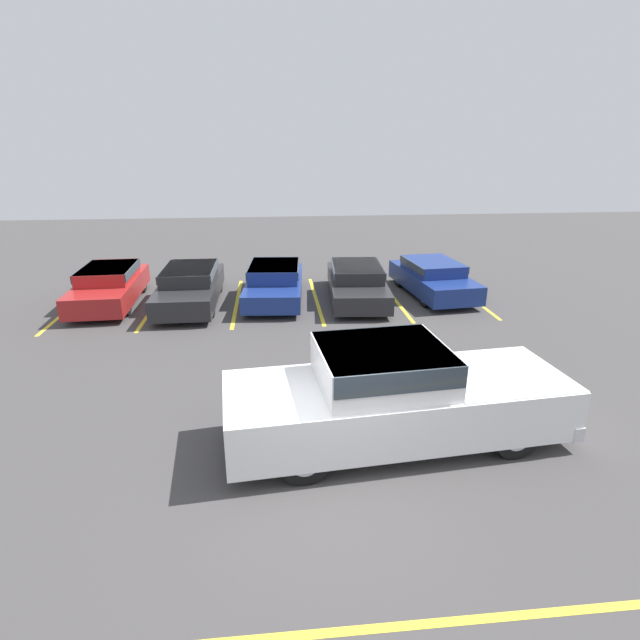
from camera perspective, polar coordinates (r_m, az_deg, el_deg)
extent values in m
plane|color=#423F3F|center=(8.61, 2.19, -17.30)|extent=(60.00, 60.00, 0.00)
cube|color=yellow|center=(18.53, -26.52, 1.39)|extent=(0.12, 5.42, 0.01)
cube|color=yellow|center=(17.73, -18.28, 1.74)|extent=(0.12, 5.42, 0.01)
cube|color=yellow|center=(17.33, -9.46, 2.08)|extent=(0.12, 5.42, 0.01)
cube|color=yellow|center=(17.35, -0.44, 2.38)|extent=(0.12, 5.42, 0.01)
cube|color=yellow|center=(17.79, 8.34, 2.61)|extent=(0.12, 5.42, 0.01)
cube|color=yellow|center=(18.62, 16.52, 2.77)|extent=(0.12, 5.42, 0.01)
cube|color=yellow|center=(6.92, 17.00, -29.93)|extent=(7.96, 0.12, 0.01)
cube|color=white|center=(9.23, 8.76, -9.54)|extent=(6.29, 2.65, 0.93)
cube|color=white|center=(8.77, 7.13, -5.18)|extent=(2.37, 2.12, 0.68)
cube|color=#2D3842|center=(8.71, 7.18, -4.26)|extent=(2.33, 2.18, 0.37)
cube|color=white|center=(9.82, 19.64, -5.92)|extent=(2.44, 2.21, 0.13)
cube|color=silver|center=(10.69, 24.12, -8.94)|extent=(0.39, 2.15, 0.28)
cylinder|color=black|center=(10.75, 16.50, -7.52)|extent=(0.84, 0.40, 0.82)
cylinder|color=#ADADB2|center=(10.75, 16.50, -7.52)|extent=(0.48, 0.39, 0.45)
cylinder|color=black|center=(9.46, 21.25, -12.08)|extent=(0.84, 0.40, 0.82)
cylinder|color=#ADADB2|center=(9.46, 21.25, -12.08)|extent=(0.48, 0.39, 0.45)
cylinder|color=black|center=(9.72, -3.48, -9.72)|extent=(0.84, 0.40, 0.82)
cylinder|color=#ADADB2|center=(9.72, -3.48, -9.72)|extent=(0.48, 0.39, 0.45)
cylinder|color=black|center=(8.28, -1.84, -15.53)|extent=(0.84, 0.40, 0.82)
cylinder|color=#ADADB2|center=(8.28, -1.84, -15.53)|extent=(0.48, 0.39, 0.45)
cube|color=maroon|center=(18.17, -22.90, 3.26)|extent=(1.97, 4.59, 0.65)
cube|color=maroon|center=(18.13, -23.06, 4.96)|extent=(1.67, 2.41, 0.43)
cube|color=#2D3842|center=(18.11, -23.10, 5.22)|extent=(1.74, 2.37, 0.26)
cylinder|color=black|center=(16.81, -21.34, 1.59)|extent=(0.24, 0.67, 0.66)
cylinder|color=#ADADB2|center=(16.81, -21.34, 1.59)|extent=(0.24, 0.37, 0.37)
cylinder|color=black|center=(17.24, -26.33, 1.31)|extent=(0.24, 0.67, 0.66)
cylinder|color=#ADADB2|center=(17.24, -26.33, 1.31)|extent=(0.24, 0.37, 0.37)
cylinder|color=black|center=(19.27, -19.69, 4.00)|extent=(0.24, 0.67, 0.66)
cylinder|color=#ADADB2|center=(19.27, -19.69, 4.00)|extent=(0.24, 0.37, 0.37)
cylinder|color=black|center=(19.65, -24.11, 3.72)|extent=(0.24, 0.67, 0.66)
cylinder|color=#ADADB2|center=(19.65, -24.11, 3.72)|extent=(0.24, 0.37, 0.37)
cube|color=#232326|center=(17.27, -14.58, 3.37)|extent=(1.82, 4.80, 0.64)
cube|color=#232326|center=(17.22, -14.69, 5.17)|extent=(1.60, 2.49, 0.43)
cube|color=#2D3842|center=(17.20, -14.71, 5.45)|extent=(1.67, 2.44, 0.26)
cylinder|color=black|center=(15.89, -12.43, 1.49)|extent=(0.22, 0.66, 0.66)
cylinder|color=#ADADB2|center=(15.89, -12.43, 1.49)|extent=(0.23, 0.36, 0.36)
cylinder|color=black|center=(16.15, -17.98, 1.28)|extent=(0.22, 0.66, 0.66)
cylinder|color=#ADADB2|center=(16.15, -17.98, 1.28)|extent=(0.23, 0.36, 0.36)
cylinder|color=black|center=(18.53, -11.52, 4.18)|extent=(0.22, 0.66, 0.66)
cylinder|color=#ADADB2|center=(18.53, -11.52, 4.18)|extent=(0.23, 0.36, 0.36)
cylinder|color=black|center=(18.77, -16.31, 3.97)|extent=(0.22, 0.66, 0.66)
cylinder|color=#ADADB2|center=(18.77, -16.31, 3.97)|extent=(0.23, 0.36, 0.36)
cube|color=navy|center=(17.28, -5.21, 3.84)|extent=(2.17, 4.59, 0.57)
cube|color=navy|center=(17.23, -5.24, 5.58)|extent=(1.79, 2.44, 0.47)
cube|color=#2D3842|center=(17.21, -5.25, 5.89)|extent=(1.86, 2.39, 0.28)
cylinder|color=black|center=(16.04, -2.61, 2.14)|extent=(0.25, 0.68, 0.67)
cylinder|color=#ADADB2|center=(16.04, -2.61, 2.14)|extent=(0.24, 0.38, 0.37)
cylinder|color=black|center=(16.16, -8.32, 2.08)|extent=(0.25, 0.68, 0.67)
cylinder|color=#ADADB2|center=(16.16, -8.32, 2.08)|extent=(0.24, 0.38, 0.37)
cylinder|color=black|center=(18.53, -2.46, 4.57)|extent=(0.25, 0.68, 0.67)
cylinder|color=#ADADB2|center=(18.53, -2.46, 4.57)|extent=(0.24, 0.38, 0.37)
cylinder|color=black|center=(18.63, -7.42, 4.50)|extent=(0.25, 0.68, 0.67)
cylinder|color=#ADADB2|center=(18.63, -7.42, 4.50)|extent=(0.24, 0.38, 0.37)
cube|color=#232326|center=(17.32, 4.22, 3.89)|extent=(2.18, 4.88, 0.59)
cube|color=#232326|center=(17.28, 4.23, 5.61)|extent=(1.79, 2.58, 0.43)
cube|color=#2D3842|center=(17.26, 4.24, 5.89)|extent=(1.86, 2.54, 0.26)
cylinder|color=black|center=(16.15, 7.44, 2.00)|extent=(0.28, 0.62, 0.61)
cylinder|color=#ADADB2|center=(16.15, 7.44, 2.00)|extent=(0.27, 0.35, 0.34)
cylinder|color=black|center=(15.99, 1.85, 1.98)|extent=(0.28, 0.62, 0.61)
cylinder|color=#ADADB2|center=(15.99, 1.85, 1.98)|extent=(0.27, 0.35, 0.34)
cylinder|color=black|center=(18.77, 6.21, 4.58)|extent=(0.28, 0.62, 0.61)
cylinder|color=#ADADB2|center=(18.77, 6.21, 4.58)|extent=(0.27, 0.35, 0.34)
cylinder|color=black|center=(18.63, 1.39, 4.57)|extent=(0.28, 0.62, 0.61)
cylinder|color=#ADADB2|center=(18.63, 1.39, 4.57)|extent=(0.27, 0.35, 0.34)
cube|color=navy|center=(18.21, 12.76, 4.36)|extent=(2.23, 4.48, 0.63)
cube|color=navy|center=(18.16, 12.78, 6.00)|extent=(1.80, 2.40, 0.40)
cube|color=#2D3842|center=(18.14, 12.79, 6.25)|extent=(1.87, 2.36, 0.24)
cylinder|color=black|center=(17.51, 16.66, 2.84)|extent=(0.30, 0.70, 0.68)
cylinder|color=#ADADB2|center=(17.51, 16.66, 2.84)|extent=(0.28, 0.39, 0.37)
cylinder|color=black|center=(16.85, 12.03, 2.60)|extent=(0.30, 0.70, 0.68)
cylinder|color=#ADADB2|center=(16.85, 12.03, 2.60)|extent=(0.28, 0.39, 0.37)
cylinder|color=black|center=(19.67, 13.32, 4.96)|extent=(0.30, 0.70, 0.68)
cylinder|color=#ADADB2|center=(19.67, 13.32, 4.96)|extent=(0.28, 0.39, 0.37)
cylinder|color=black|center=(19.08, 9.10, 4.80)|extent=(0.30, 0.70, 0.68)
cylinder|color=#ADADB2|center=(19.08, 9.10, 4.80)|extent=(0.28, 0.39, 0.37)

